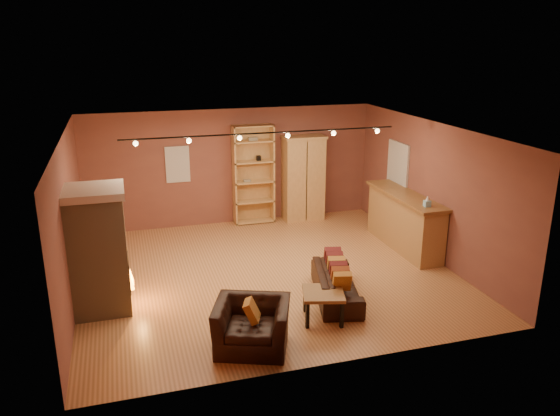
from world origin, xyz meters
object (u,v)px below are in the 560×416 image
object	(u,v)px
armoire	(303,178)
loveseat	(337,278)
fireplace	(99,250)
bar_counter	(404,221)
bookcase	(253,173)
armchair	(252,318)
coffee_table	(323,296)

from	to	relation	value
armoire	loveseat	xyz separation A→B (m)	(-0.86, -4.34, -0.69)
fireplace	armoire	world-z (taller)	fireplace
bar_counter	loveseat	world-z (taller)	bar_counter
fireplace	armoire	size ratio (longest dim) A/B	1.00
bookcase	armoire	bearing A→B (deg)	-6.43
loveseat	armchair	xyz separation A→B (m)	(-1.80, -1.13, 0.10)
armoire	bar_counter	distance (m)	2.94
loveseat	coffee_table	xyz separation A→B (m)	(-0.50, -0.66, 0.05)
fireplace	bar_counter	world-z (taller)	fireplace
bookcase	loveseat	size ratio (longest dim) A/B	1.31
fireplace	loveseat	world-z (taller)	fireplace
loveseat	bar_counter	bearing A→B (deg)	-38.11
coffee_table	fireplace	bearing A→B (deg)	157.35
fireplace	armchair	world-z (taller)	fireplace
loveseat	armchair	world-z (taller)	armchair
fireplace	coffee_table	xyz separation A→B (m)	(3.42, -1.43, -0.64)
fireplace	bookcase	distance (m)	5.13
fireplace	armoire	xyz separation A→B (m)	(4.78, 3.58, 0.00)
armchair	bar_counter	bearing A→B (deg)	56.70
bookcase	armchair	distance (m)	5.84
loveseat	bookcase	bearing A→B (deg)	18.54
fireplace	armchair	distance (m)	2.90
armoire	armchair	distance (m)	6.12
fireplace	bar_counter	size ratio (longest dim) A/B	0.84
bar_counter	coffee_table	xyz separation A→B (m)	(-2.83, -2.50, -0.19)
fireplace	bookcase	world-z (taller)	bookcase
bar_counter	armchair	bearing A→B (deg)	-144.27
armchair	coffee_table	xyz separation A→B (m)	(1.30, 0.47, -0.05)
bookcase	bar_counter	distance (m)	3.84
bookcase	fireplace	bearing A→B (deg)	-133.46
fireplace	coffee_table	distance (m)	3.76
bookcase	coffee_table	world-z (taller)	bookcase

